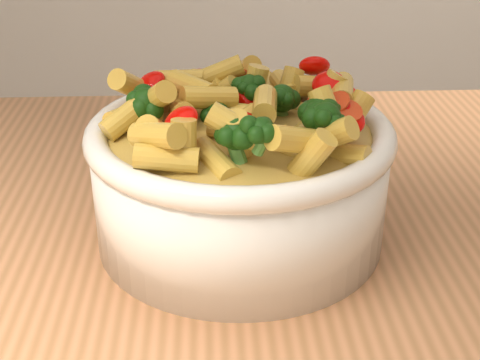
{
  "coord_description": "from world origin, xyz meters",
  "views": [
    {
      "loc": [
        -0.08,
        -0.44,
        1.2
      ],
      "look_at": [
        -0.05,
        0.05,
        0.95
      ],
      "focal_mm": 50.0,
      "sensor_mm": 36.0,
      "label": 1
    }
  ],
  "objects": [
    {
      "name": "pasta_salad",
      "position": [
        -0.05,
        0.05,
        1.02
      ],
      "size": [
        0.19,
        0.19,
        0.04
      ],
      "color": "gold",
      "rests_on": "serving_bowl"
    },
    {
      "name": "serving_bowl",
      "position": [
        -0.05,
        0.05,
        0.95
      ],
      "size": [
        0.24,
        0.24,
        0.11
      ],
      "color": "white",
      "rests_on": "table"
    }
  ]
}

